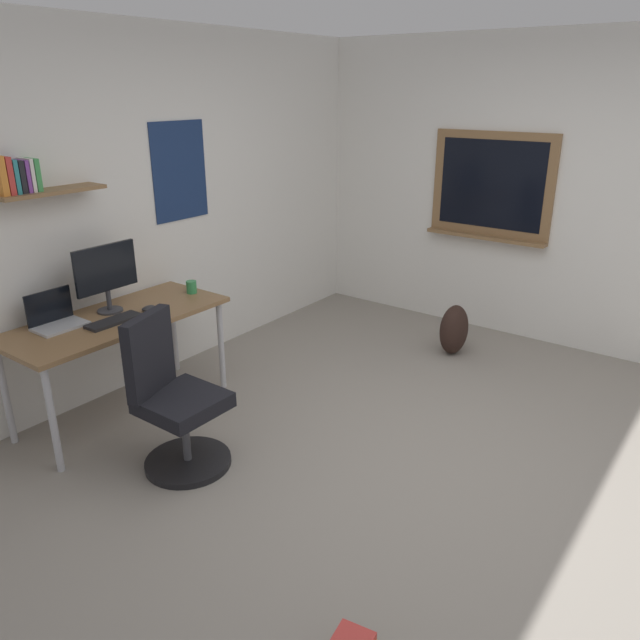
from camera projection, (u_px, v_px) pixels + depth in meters
The scene contains 11 objects.
ground_plane at pixel (431, 469), 3.71m from camera, with size 5.20×5.20×0.00m, color gray.
wall_back at pixel (147, 208), 4.60m from camera, with size 5.00×0.30×2.60m.
wall_right at pixel (574, 197), 5.09m from camera, with size 0.22×5.00×2.60m.
desk at pixel (117, 326), 4.12m from camera, with size 1.49×0.65×0.72m.
office_chair at pixel (174, 404), 3.62m from camera, with size 0.52×0.54×0.95m.
laptop at pixel (56, 318), 3.91m from camera, with size 0.31×0.21×0.23m.
monitor_primary at pixel (106, 274), 4.08m from camera, with size 0.46×0.17×0.46m.
keyboard at pixel (114, 321), 3.99m from camera, with size 0.37×0.13×0.02m, color black.
computer_mouse at pixel (149, 308), 4.19m from camera, with size 0.10×0.06×0.03m, color #262628.
coffee_mug at pixel (191, 287), 4.54m from camera, with size 0.08×0.08×0.09m, color #338C4C.
backpack at pixel (454, 330), 5.23m from camera, with size 0.32×0.22×0.43m, color black.
Camera 1 is at (-2.92, -1.33, 2.16)m, focal length 34.47 mm.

